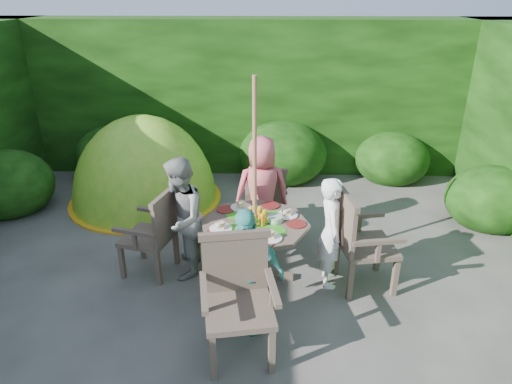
{
  "coord_description": "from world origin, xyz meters",
  "views": [
    {
      "loc": [
        0.4,
        -3.81,
        2.92
      ],
      "look_at": [
        0.24,
        0.82,
        0.85
      ],
      "focal_mm": 32.0,
      "sensor_mm": 36.0,
      "label": 1
    }
  ],
  "objects_px": {
    "parasol_pole": "(255,186)",
    "child_front": "(245,270)",
    "garden_chair_back": "(266,198)",
    "dome_tent": "(147,200)",
    "garden_chair_right": "(359,240)",
    "child_left": "(180,219)",
    "garden_chair_left": "(154,232)",
    "child_back": "(262,191)",
    "garden_chair_front": "(238,296)",
    "patio_table": "(255,231)",
    "child_right": "(331,232)"
  },
  "relations": [
    {
      "from": "patio_table",
      "to": "dome_tent",
      "type": "relative_size",
      "value": 0.49
    },
    {
      "from": "patio_table",
      "to": "parasol_pole",
      "type": "distance_m",
      "value": 0.53
    },
    {
      "from": "parasol_pole",
      "to": "garden_chair_right",
      "type": "relative_size",
      "value": 2.14
    },
    {
      "from": "parasol_pole",
      "to": "dome_tent",
      "type": "distance_m",
      "value": 2.83
    },
    {
      "from": "dome_tent",
      "to": "garden_chair_back",
      "type": "bearing_deg",
      "value": -37.41
    },
    {
      "from": "child_left",
      "to": "child_front",
      "type": "bearing_deg",
      "value": 37.43
    },
    {
      "from": "child_left",
      "to": "dome_tent",
      "type": "height_order",
      "value": "child_left"
    },
    {
      "from": "child_back",
      "to": "dome_tent",
      "type": "bearing_deg",
      "value": -44.4
    },
    {
      "from": "child_left",
      "to": "child_back",
      "type": "height_order",
      "value": "child_back"
    },
    {
      "from": "child_back",
      "to": "child_front",
      "type": "distance_m",
      "value": 1.6
    },
    {
      "from": "child_back",
      "to": "child_front",
      "type": "relative_size",
      "value": 1.11
    },
    {
      "from": "patio_table",
      "to": "child_right",
      "type": "distance_m",
      "value": 0.8
    },
    {
      "from": "child_front",
      "to": "child_left",
      "type": "bearing_deg",
      "value": 143.96
    },
    {
      "from": "garden_chair_front",
      "to": "child_back",
      "type": "height_order",
      "value": "child_back"
    },
    {
      "from": "child_back",
      "to": "garden_chair_front",
      "type": "bearing_deg",
      "value": 74.05
    },
    {
      "from": "garden_chair_left",
      "to": "child_back",
      "type": "bearing_deg",
      "value": 136.82
    },
    {
      "from": "garden_chair_right",
      "to": "dome_tent",
      "type": "relative_size",
      "value": 0.4
    },
    {
      "from": "garden_chair_left",
      "to": "child_right",
      "type": "relative_size",
      "value": 0.78
    },
    {
      "from": "child_left",
      "to": "child_front",
      "type": "distance_m",
      "value": 1.13
    },
    {
      "from": "garden_chair_front",
      "to": "dome_tent",
      "type": "xyz_separation_m",
      "value": [
        -1.61,
        3.05,
        -0.55
      ]
    },
    {
      "from": "garden_chair_front",
      "to": "dome_tent",
      "type": "distance_m",
      "value": 3.5
    },
    {
      "from": "garden_chair_back",
      "to": "child_left",
      "type": "height_order",
      "value": "child_left"
    },
    {
      "from": "child_front",
      "to": "garden_chair_right",
      "type": "bearing_deg",
      "value": 44.47
    },
    {
      "from": "parasol_pole",
      "to": "dome_tent",
      "type": "bearing_deg",
      "value": 131.09
    },
    {
      "from": "child_right",
      "to": "child_front",
      "type": "height_order",
      "value": "child_front"
    },
    {
      "from": "garden_chair_right",
      "to": "garden_chair_back",
      "type": "xyz_separation_m",
      "value": [
        -0.99,
        1.2,
        -0.09
      ]
    },
    {
      "from": "garden_chair_right",
      "to": "child_left",
      "type": "xyz_separation_m",
      "value": [
        -1.88,
        0.16,
        0.13
      ]
    },
    {
      "from": "parasol_pole",
      "to": "garden_chair_right",
      "type": "height_order",
      "value": "parasol_pole"
    },
    {
      "from": "garden_chair_front",
      "to": "dome_tent",
      "type": "height_order",
      "value": "dome_tent"
    },
    {
      "from": "child_right",
      "to": "patio_table",
      "type": "bearing_deg",
      "value": 85.33
    },
    {
      "from": "garden_chair_left",
      "to": "garden_chair_back",
      "type": "distance_m",
      "value": 1.58
    },
    {
      "from": "garden_chair_left",
      "to": "child_left",
      "type": "distance_m",
      "value": 0.34
    },
    {
      "from": "child_back",
      "to": "dome_tent",
      "type": "distance_m",
      "value": 2.23
    },
    {
      "from": "patio_table",
      "to": "garden_chair_right",
      "type": "bearing_deg",
      "value": -5.41
    },
    {
      "from": "garden_chair_back",
      "to": "garden_chair_front",
      "type": "distance_m",
      "value": 2.2
    },
    {
      "from": "child_left",
      "to": "garden_chair_left",
      "type": "bearing_deg",
      "value": -94.71
    },
    {
      "from": "garden_chair_left",
      "to": "garden_chair_front",
      "type": "height_order",
      "value": "garden_chair_front"
    },
    {
      "from": "garden_chair_right",
      "to": "child_back",
      "type": "height_order",
      "value": "child_back"
    },
    {
      "from": "garden_chair_back",
      "to": "child_right",
      "type": "relative_size",
      "value": 0.71
    },
    {
      "from": "child_left",
      "to": "child_front",
      "type": "relative_size",
      "value": 1.1
    },
    {
      "from": "parasol_pole",
      "to": "child_front",
      "type": "bearing_deg",
      "value": -94.24
    },
    {
      "from": "garden_chair_right",
      "to": "garden_chair_front",
      "type": "bearing_deg",
      "value": 120.33
    },
    {
      "from": "child_back",
      "to": "child_front",
      "type": "xyz_separation_m",
      "value": [
        -0.12,
        -1.6,
        -0.07
      ]
    },
    {
      "from": "garden_chair_right",
      "to": "garden_chair_left",
      "type": "bearing_deg",
      "value": 76.32
    },
    {
      "from": "garden_chair_back",
      "to": "child_front",
      "type": "bearing_deg",
      "value": 76.84
    },
    {
      "from": "patio_table",
      "to": "dome_tent",
      "type": "distance_m",
      "value": 2.67
    },
    {
      "from": "garden_chair_back",
      "to": "dome_tent",
      "type": "relative_size",
      "value": 0.34
    },
    {
      "from": "parasol_pole",
      "to": "patio_table",
      "type": "bearing_deg",
      "value": 8.57
    },
    {
      "from": "garden_chair_right",
      "to": "garden_chair_left",
      "type": "xyz_separation_m",
      "value": [
        -2.18,
        0.17,
        -0.04
      ]
    },
    {
      "from": "garden_chair_front",
      "to": "child_back",
      "type": "xyz_separation_m",
      "value": [
        0.16,
        1.88,
        0.13
      ]
    }
  ]
}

